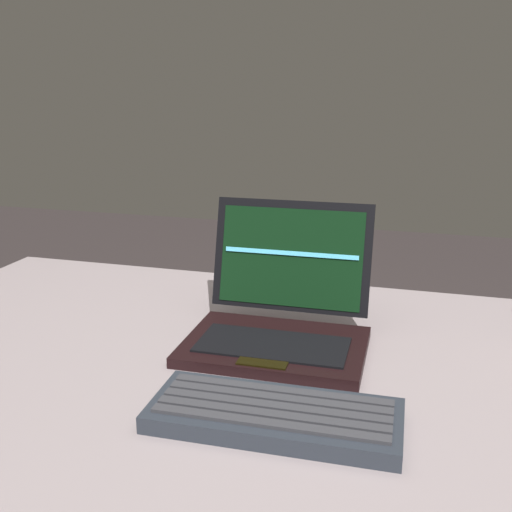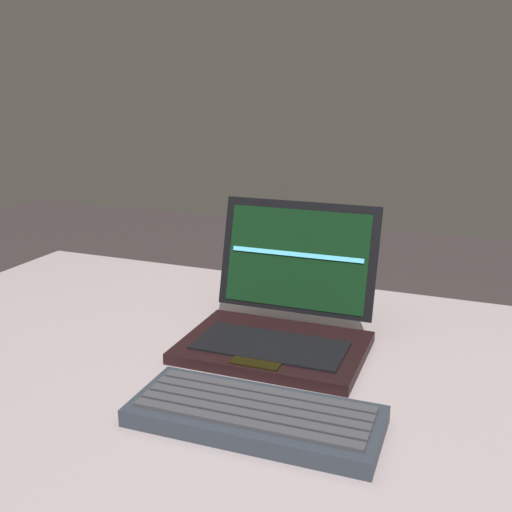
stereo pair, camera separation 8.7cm
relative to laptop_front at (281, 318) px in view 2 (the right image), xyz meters
The scene contains 3 objects.
desk 0.17m from the laptop_front, 51.01° to the right, with size 1.47×0.78×0.74m.
laptop_front is the anchor object (origin of this frame).
external_keyboard 0.23m from the laptop_front, 77.95° to the right, with size 0.29×0.13×0.03m.
Camera 2 is at (0.21, -0.71, 1.13)m, focal length 42.41 mm.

